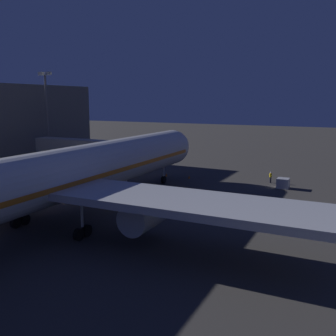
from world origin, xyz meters
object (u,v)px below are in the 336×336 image
(apron_floodlight_mast, at_px, (47,114))
(traffic_cone_nose_starboard, at_px, (166,175))
(jet_bridge, at_px, (94,148))
(ground_crew_walking_aft, at_px, (271,177))
(baggage_container_near_belt, at_px, (283,183))
(airliner_at_gate, at_px, (62,177))
(traffic_cone_nose_port, at_px, (189,177))

(apron_floodlight_mast, height_order, traffic_cone_nose_starboard, apron_floodlight_mast)
(jet_bridge, bearing_deg, ground_crew_walking_aft, -156.33)
(apron_floodlight_mast, bearing_deg, ground_crew_walking_aft, -170.75)
(jet_bridge, relative_size, baggage_container_near_belt, 11.22)
(jet_bridge, distance_m, baggage_container_near_belt, 30.79)
(airliner_at_gate, height_order, traffic_cone_nose_starboard, airliner_at_gate)
(jet_bridge, bearing_deg, traffic_cone_nose_starboard, -134.07)
(baggage_container_near_belt, distance_m, ground_crew_walking_aft, 3.92)
(airliner_at_gate, distance_m, ground_crew_walking_aft, 36.00)
(jet_bridge, relative_size, traffic_cone_nose_starboard, 36.85)
(baggage_container_near_belt, height_order, traffic_cone_nose_starboard, baggage_container_near_belt)
(traffic_cone_nose_starboard, bearing_deg, airliner_at_gate, 94.26)
(airliner_at_gate, height_order, baggage_container_near_belt, airliner_at_gate)
(apron_floodlight_mast, xyz_separation_m, baggage_container_near_belt, (-43.65, -3.71, -9.98))
(apron_floodlight_mast, bearing_deg, traffic_cone_nose_starboard, -169.99)
(baggage_container_near_belt, bearing_deg, apron_floodlight_mast, 4.86)
(jet_bridge, bearing_deg, airliner_at_gate, 118.26)
(airliner_at_gate, height_order, traffic_cone_nose_port, airliner_at_gate)
(ground_crew_walking_aft, distance_m, traffic_cone_nose_port, 13.69)
(ground_crew_walking_aft, bearing_deg, traffic_cone_nose_starboard, 8.25)
(baggage_container_near_belt, xyz_separation_m, ground_crew_walking_aft, (2.52, -2.99, 0.26))
(baggage_container_near_belt, xyz_separation_m, traffic_cone_nose_port, (15.95, -0.40, -0.49))
(apron_floodlight_mast, height_order, traffic_cone_nose_port, apron_floodlight_mast)
(baggage_container_near_belt, bearing_deg, ground_crew_walking_aft, -49.81)
(airliner_at_gate, bearing_deg, ground_crew_walking_aft, -115.94)
(baggage_container_near_belt, relative_size, traffic_cone_nose_starboard, 3.29)
(airliner_at_gate, height_order, ground_crew_walking_aft, airliner_at_gate)
(jet_bridge, bearing_deg, traffic_cone_nose_port, -145.45)
(apron_floodlight_mast, relative_size, traffic_cone_nose_starboard, 33.80)
(traffic_cone_nose_port, bearing_deg, airliner_at_gate, 85.74)
(jet_bridge, xyz_separation_m, traffic_cone_nose_starboard, (-8.80, -9.09, -5.34))
(jet_bridge, xyz_separation_m, traffic_cone_nose_port, (-13.20, -9.09, -5.34))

